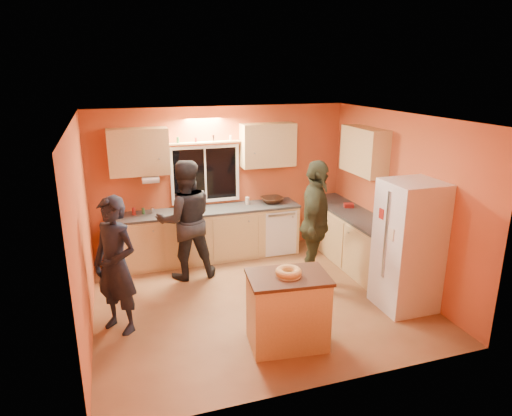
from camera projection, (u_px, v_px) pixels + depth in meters
name	position (u px, v px, depth m)	size (l,w,h in m)	color
ground	(257.00, 299.00, 6.60)	(4.50, 4.50, 0.00)	brown
room_shell	(256.00, 184.00, 6.53)	(4.54, 4.04, 2.61)	#CA5A33
back_counter	(228.00, 232.00, 8.01)	(4.23, 0.62, 0.90)	tan
right_counter	(360.00, 243.00, 7.50)	(0.62, 1.84, 0.90)	tan
refrigerator	(408.00, 246.00, 6.17)	(0.72, 0.70, 1.80)	silver
island	(288.00, 310.00, 5.41)	(1.00, 0.74, 0.90)	tan
bundt_pastry	(288.00, 272.00, 5.26)	(0.31, 0.31, 0.09)	tan
person_left	(116.00, 266.00, 5.60)	(0.64, 0.42, 1.76)	black
person_center	(186.00, 220.00, 7.08)	(0.92, 0.72, 1.89)	black
person_right	(315.00, 224.00, 6.80)	(1.14, 0.47, 1.94)	#2D3220
mixing_bowl	(272.00, 200.00, 8.16)	(0.39, 0.39, 0.10)	#311E10
utensil_crock	(182.00, 206.00, 7.69)	(0.14, 0.14, 0.17)	beige
potted_plant	(390.00, 225.00, 6.59)	(0.25, 0.22, 0.28)	gray
red_box	(349.00, 205.00, 7.88)	(0.16, 0.12, 0.07)	maroon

